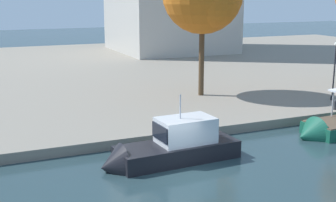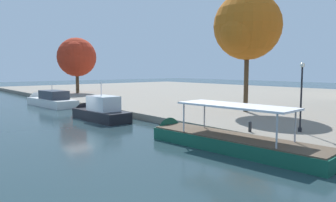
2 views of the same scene
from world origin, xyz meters
TOP-DOWN VIEW (x-y plane):
  - ground_plane at (0.00, 0.00)m, footprint 220.00×220.00m
  - dock_promenade at (0.00, 32.91)m, footprint 120.00×55.00m
  - motor_yacht_1 at (-0.28, 2.31)m, footprint 8.11×2.85m
  - mooring_bollard_0 at (15.04, 5.98)m, footprint 0.24×0.24m
  - lamp_post at (17.24, 8.68)m, footprint 0.33×0.33m

SIDE VIEW (x-z plane):
  - ground_plane at x=0.00m, z-range 0.00..0.00m
  - dock_promenade at x=0.00m, z-range 0.00..0.63m
  - motor_yacht_1 at x=-0.28m, z-range -1.71..2.99m
  - mooring_bollard_0 at x=15.04m, z-range 0.66..1.41m
  - lamp_post at x=17.24m, z-range 0.82..5.60m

